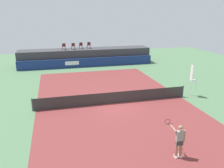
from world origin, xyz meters
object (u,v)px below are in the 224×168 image
at_px(net_post_far, 183,91).
at_px(tennis_player, 179,140).
at_px(spectator_chair_far_left, 64,46).
at_px(net_post_near, 32,105).
at_px(umpire_chair, 192,78).
at_px(tennis_ball, 154,92).
at_px(spectator_chair_center, 81,45).
at_px(spectator_chair_left, 73,46).
at_px(spectator_chair_right, 89,45).

xyz_separation_m(net_post_far, tennis_player, (-4.91, -7.84, 0.46)).
height_order(spectator_chair_far_left, net_post_near, spectator_chair_far_left).
bearing_deg(umpire_chair, tennis_ball, 150.18).
relative_size(spectator_chair_far_left, spectator_chair_center, 1.00).
relative_size(spectator_chair_left, tennis_ball, 13.06).
xyz_separation_m(spectator_chair_left, net_post_near, (-4.49, -14.96, -2.19)).
height_order(umpire_chair, net_post_far, umpire_chair).
xyz_separation_m(spectator_chair_center, umpire_chair, (7.63, -15.35, -1.11)).
height_order(net_post_near, tennis_player, tennis_player).
height_order(spectator_chair_right, tennis_ball, spectator_chair_right).
xyz_separation_m(umpire_chair, net_post_far, (-0.80, -0.02, -1.09)).
xyz_separation_m(umpire_chair, tennis_ball, (-2.72, 1.56, -1.55)).
xyz_separation_m(spectator_chair_far_left, tennis_player, (4.25, -22.77, -1.73)).
bearing_deg(umpire_chair, net_post_far, -178.80).
height_order(spectator_chair_far_left, tennis_player, spectator_chair_far_left).
distance_m(spectator_chair_center, spectator_chair_right, 1.12).
height_order(spectator_chair_left, tennis_ball, spectator_chair_left).
distance_m(spectator_chair_far_left, tennis_player, 23.23).
xyz_separation_m(spectator_chair_right, net_post_far, (5.71, -15.42, -2.19)).
bearing_deg(tennis_ball, tennis_player, -107.59).
bearing_deg(spectator_chair_far_left, tennis_player, -79.43).
bearing_deg(net_post_far, spectator_chair_center, 113.97).
relative_size(net_post_near, tennis_player, 0.56).
relative_size(spectator_chair_left, spectator_chair_center, 1.00).
xyz_separation_m(spectator_chair_right, tennis_player, (0.80, -23.26, -1.73)).
height_order(spectator_chair_far_left, spectator_chair_right, same).
height_order(spectator_chair_right, net_post_far, spectator_chair_right).
distance_m(spectator_chair_right, tennis_player, 23.34).
distance_m(spectator_chair_far_left, tennis_ball, 15.42).
height_order(spectator_chair_far_left, net_post_far, spectator_chair_far_left).
xyz_separation_m(spectator_chair_far_left, net_post_near, (-3.24, -14.93, -2.19)).
bearing_deg(spectator_chair_far_left, net_post_near, -102.26).
bearing_deg(net_post_near, net_post_far, 0.00).
bearing_deg(spectator_chair_far_left, spectator_chair_center, 10.53).
bearing_deg(net_post_far, spectator_chair_far_left, 121.51).
height_order(spectator_chair_left, umpire_chair, spectator_chair_left).
distance_m(spectator_chair_center, tennis_player, 23.35).
bearing_deg(spectator_chair_center, umpire_chair, -63.56).
height_order(spectator_chair_left, net_post_far, spectator_chair_left).
distance_m(umpire_chair, net_post_far, 1.35).
relative_size(spectator_chair_left, tennis_player, 0.50).
relative_size(spectator_chair_far_left, spectator_chair_left, 1.00).
xyz_separation_m(spectator_chair_right, tennis_ball, (3.79, -13.84, -2.66)).
height_order(spectator_chair_right, net_post_near, spectator_chair_right).
xyz_separation_m(spectator_chair_right, umpire_chair, (6.51, -15.40, -1.11)).
distance_m(net_post_far, tennis_player, 9.26).
bearing_deg(spectator_chair_center, net_post_near, -109.93).
bearing_deg(spectator_chair_center, spectator_chair_left, -159.28).
bearing_deg(spectator_chair_far_left, umpire_chair, -56.27).
relative_size(spectator_chair_center, net_post_far, 0.89).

